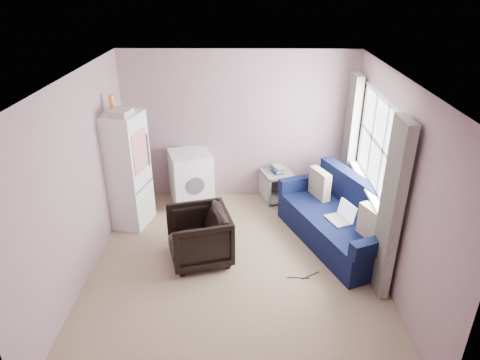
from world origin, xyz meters
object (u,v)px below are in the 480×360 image
Objects in this scene: armchair at (199,234)px; fridge at (124,170)px; washing_machine at (191,177)px; side_table at (277,184)px; sofa at (342,221)px.

fridge is at bearing -144.95° from armchair.
washing_machine reaches higher than side_table.
fridge is at bearing 148.24° from sofa.
sofa is at bearing -45.46° from washing_machine.
sofa reaches higher than armchair.
washing_machine is (-0.29, 1.61, 0.07)m from armchair.
fridge is at bearing -163.45° from washing_machine.
fridge is 3.28m from sofa.
sofa is at bearing -55.73° from side_table.
armchair is at bearing -26.55° from fridge.
fridge is 2.21× the size of washing_machine.
washing_machine is at bearing 48.09° from fridge.
fridge is at bearing -162.08° from side_table.
armchair is 1.61m from fridge.
washing_machine is at bearing 130.60° from sofa.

